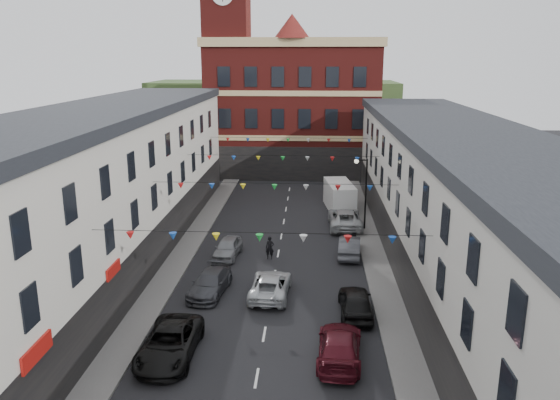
% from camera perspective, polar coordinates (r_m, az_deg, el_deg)
% --- Properties ---
extents(ground, '(160.00, 160.00, 0.00)m').
position_cam_1_polar(ground, '(32.71, -1.05, -10.50)').
color(ground, black).
rests_on(ground, ground).
extents(pavement_left, '(1.80, 64.00, 0.15)m').
position_cam_1_polar(pavement_left, '(35.62, -12.06, -8.52)').
color(pavement_left, '#605E5B').
rests_on(pavement_left, ground).
extents(pavement_right, '(1.80, 64.00, 0.15)m').
position_cam_1_polar(pavement_right, '(34.72, 10.79, -9.08)').
color(pavement_right, '#605E5B').
rests_on(pavement_right, ground).
extents(terrace_left, '(8.40, 56.00, 10.70)m').
position_cam_1_polar(terrace_left, '(34.67, -20.77, -0.59)').
color(terrace_left, silver).
rests_on(terrace_left, ground).
extents(terrace_right, '(8.40, 56.00, 9.70)m').
position_cam_1_polar(terrace_right, '(33.21, 19.78, -2.05)').
color(terrace_right, '#BCB9B0').
rests_on(terrace_right, ground).
extents(civic_building, '(20.60, 13.30, 18.50)m').
position_cam_1_polar(civic_building, '(67.73, 1.38, 9.82)').
color(civic_building, maroon).
rests_on(civic_building, ground).
extents(clock_tower, '(5.60, 5.60, 30.00)m').
position_cam_1_polar(clock_tower, '(65.24, -5.53, 15.55)').
color(clock_tower, maroon).
rests_on(clock_tower, ground).
extents(distant_hill, '(40.00, 14.00, 10.00)m').
position_cam_1_polar(distant_hill, '(92.15, -0.63, 9.18)').
color(distant_hill, '#344F25').
rests_on(distant_hill, ground).
extents(street_lamp, '(1.10, 0.36, 6.00)m').
position_cam_1_polar(street_lamp, '(44.84, 8.67, 1.63)').
color(street_lamp, black).
rests_on(street_lamp, ground).
extents(car_left_c, '(2.53, 5.37, 1.48)m').
position_cam_1_polar(car_left_c, '(27.37, -11.47, -14.43)').
color(car_left_c, black).
rests_on(car_left_c, ground).
extents(car_left_d, '(2.47, 4.85, 1.35)m').
position_cam_1_polar(car_left_d, '(33.67, -7.32, -8.60)').
color(car_left_d, '#3B3C42').
rests_on(car_left_d, ground).
extents(car_left_e, '(1.95, 4.11, 1.36)m').
position_cam_1_polar(car_left_e, '(39.43, -5.50, -4.99)').
color(car_left_e, gray).
rests_on(car_left_e, ground).
extents(car_right_c, '(2.39, 5.14, 1.45)m').
position_cam_1_polar(car_right_c, '(26.81, 6.23, -14.90)').
color(car_right_c, '#4D0F19').
rests_on(car_right_c, ground).
extents(car_right_d, '(1.82, 4.42, 1.50)m').
position_cam_1_polar(car_right_d, '(31.11, 7.92, -10.51)').
color(car_right_d, black).
rests_on(car_right_d, ground).
extents(car_right_e, '(1.89, 4.44, 1.42)m').
position_cam_1_polar(car_right_e, '(39.74, 7.28, -4.83)').
color(car_right_e, '#4A4B51').
rests_on(car_right_e, ground).
extents(car_right_f, '(2.73, 5.77, 1.59)m').
position_cam_1_polar(car_right_f, '(46.17, 6.79, -1.91)').
color(car_right_f, '#B3B6B8').
rests_on(car_right_f, ground).
extents(moving_car, '(2.47, 4.96, 1.35)m').
position_cam_1_polar(moving_car, '(33.13, -1.01, -8.88)').
color(moving_car, silver).
rests_on(moving_car, ground).
extents(white_van, '(2.92, 5.95, 2.53)m').
position_cam_1_polar(white_van, '(51.59, 6.23, 0.43)').
color(white_van, white).
rests_on(white_van, ground).
extents(pedestrian, '(0.61, 0.40, 1.66)m').
position_cam_1_polar(pedestrian, '(38.78, -1.07, -5.03)').
color(pedestrian, black).
rests_on(pedestrian, ground).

